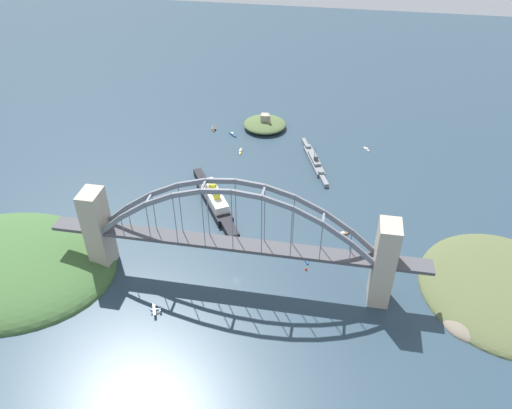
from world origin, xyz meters
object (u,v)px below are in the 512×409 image
Objects in this scene: ocean_liner at (214,200)px; small_boat_4 at (214,126)px; small_boat_0 at (306,258)px; small_boat_1 at (233,134)px; channel_marker_buoy at (306,269)px; small_boat_5 at (366,149)px; fort_island_mid_harbor at (265,124)px; seaplane_taxiing_near_bridge at (155,310)px; small_boat_2 at (343,234)px; small_boat_3 at (240,151)px; naval_cruiser at (314,161)px; harbor_arch_bridge at (235,243)px.

small_boat_4 is (-33.25, 131.08, -1.80)m from ocean_liner.
small_boat_0 is at bearing -57.88° from small_boat_4.
small_boat_1 is 3.39× the size of channel_marker_buoy.
small_boat_5 is at bearing -5.18° from small_boat_4.
channel_marker_buoy is (64.04, -208.09, -3.56)m from fort_island_mid_harbor.
small_boat_2 is at bearing 40.75° from seaplane_taxiing_near_bridge.
small_boat_1 is at bearing 177.50° from small_boat_5.
small_boat_1 is (-1.29, 243.29, -1.03)m from seaplane_taxiing_near_bridge.
small_boat_2 is (25.79, 32.78, -0.02)m from small_boat_0.
small_boat_3 is 174.07m from channel_marker_buoy.
naval_cruiser is at bearing -23.99° from small_boat_4.
ocean_liner is 9.54× the size of small_boat_4.
seaplane_taxiing_near_bridge is 273.18m from small_boat_5.
small_boat_0 reaches higher than small_boat_2.
fort_island_mid_harbor is at bearing 107.70° from small_boat_0.
small_boat_5 is 2.93× the size of channel_marker_buoy.
naval_cruiser is at bearing -47.14° from fort_island_mid_harbor.
harbor_arch_bridge reaches higher than small_boat_2.
naval_cruiser is at bearing 106.92° from small_boat_2.
fort_island_mid_harbor is at bearing 82.45° from ocean_liner.
small_boat_4 reaches higher than small_boat_2.
small_boat_5 is at bearing -2.50° from small_boat_1.
naval_cruiser is at bearing -144.69° from small_boat_5.
ocean_liner is 8.46× the size of small_boat_2.
small_boat_4 reaches higher than small_boat_5.
fort_island_mid_harbor reaches higher than small_boat_2.
channel_marker_buoy is at bearing -62.78° from small_boat_3.
small_boat_2 is at bearing -97.47° from small_boat_5.
ocean_liner is 7.71× the size of small_boat_0.
seaplane_taxiing_near_bridge is 1.11× the size of small_boat_1.
small_boat_3 is at bearing 86.39° from seaplane_taxiing_near_bridge.
channel_marker_buoy is at bearing -83.46° from small_boat_0.
small_boat_1 reaches higher than small_boat_0.
small_boat_5 is (136.58, -5.97, -0.17)m from small_boat_1.
small_boat_2 reaches higher than small_boat_3.
small_boat_4 is 1.18× the size of small_boat_5.
seaplane_taxiing_near_bridge reaches higher than small_boat_0.
naval_cruiser reaches higher than small_boat_0.
seaplane_taxiing_near_bridge is 0.88× the size of small_boat_0.
seaplane_taxiing_near_bridge is 155.02m from small_boat_2.
small_boat_0 is (81.82, -52.22, -5.32)m from ocean_liner.
harbor_arch_bridge is 220.85m from small_boat_5.
fort_island_mid_harbor reaches higher than naval_cruiser.
small_boat_3 is 4.47× the size of channel_marker_buoy.
naval_cruiser is 10.10× the size of small_boat_5.
small_boat_5 is at bearing 35.31° from naval_cruiser.
small_boat_4 is at bearing 174.82° from small_boat_5.
small_boat_5 is at bearing 60.31° from seaplane_taxiing_near_bridge.
small_boat_1 is 0.87× the size of small_boat_2.
harbor_arch_bridge reaches higher than fort_island_mid_harbor.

